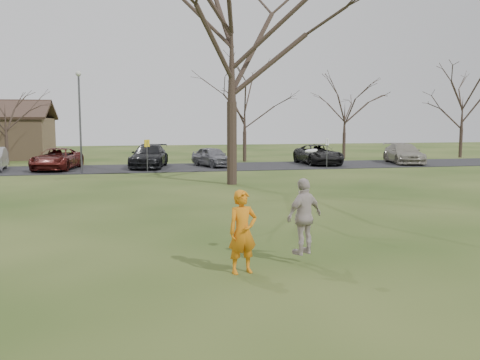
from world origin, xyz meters
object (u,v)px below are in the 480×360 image
catching_play (304,216)px  big_tree (232,45)px  car_7 (404,153)px  player_defender (243,232)px  lamp_post (80,109)px  car_3 (149,156)px  car_4 (212,157)px  car_2 (57,159)px  car_6 (318,154)px

catching_play → big_tree: size_ratio=0.17×
catching_play → car_7: bearing=55.7°
player_defender → lamp_post: (-5.14, 22.65, 3.08)m
catching_play → car_3: bearing=95.5°
car_4 → catching_play: catching_play is taller
catching_play → lamp_post: bearing=106.6°
car_2 → car_6: car_6 is taller
car_6 → car_7: car_7 is taller
car_4 → lamp_post: (-8.66, -2.67, 3.24)m
player_defender → car_4: player_defender is taller
big_tree → car_2: bearing=134.5°
car_2 → car_3: 6.03m
car_2 → big_tree: 15.26m
lamp_post → player_defender: bearing=-77.2°
car_3 → car_4: (4.41, -0.13, -0.09)m
car_7 → big_tree: 19.20m
car_2 → car_4: bearing=12.1°
player_defender → catching_play: 1.57m
car_3 → car_7: bearing=9.3°
car_4 → lamp_post: size_ratio=0.65×
car_7 → lamp_post: lamp_post is taller
player_defender → lamp_post: lamp_post is taller
car_6 → big_tree: bearing=-130.2°
lamp_post → big_tree: 11.38m
car_2 → car_4: 10.43m
player_defender → catching_play: catching_play is taller
car_3 → car_4: 4.41m
car_3 → catching_play: (2.39, -25.05, 0.26)m
car_3 → car_6: size_ratio=1.03×
car_2 → car_7: car_7 is taller
car_4 → car_7: (14.67, -0.43, 0.06)m
car_4 → car_3: bearing=159.2°
car_2 → player_defender: bearing=-63.8°
player_defender → car_2: bearing=93.5°
car_4 → car_6: car_6 is taller
player_defender → car_4: size_ratio=0.44×
car_6 → player_defender: bearing=-114.5°
catching_play → car_4: bearing=85.4°
car_4 → player_defender: bearing=-117.1°
car_7 → big_tree: big_tree is taller
car_4 → big_tree: size_ratio=0.29×
player_defender → car_6: bearing=53.8°
car_2 → car_3: bearing=14.3°
player_defender → car_3: 25.47m
lamp_post → big_tree: big_tree is taller
car_6 → catching_play: bearing=-111.9°
lamp_post → car_7: bearing=5.5°
car_4 → car_7: bearing=-20.8°
player_defender → car_4: 25.57m
lamp_post → car_4: bearing=17.1°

